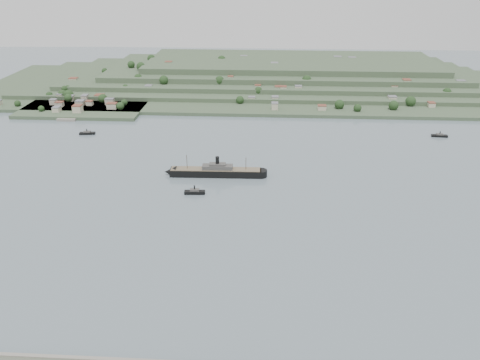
{
  "coord_description": "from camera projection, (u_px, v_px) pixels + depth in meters",
  "views": [
    {
      "loc": [
        27.84,
        -306.85,
        172.47
      ],
      "look_at": [
        8.36,
        30.0,
        11.71
      ],
      "focal_mm": 35.0,
      "sensor_mm": 36.0,
      "label": 1
    }
  ],
  "objects": [
    {
      "name": "ferry_east",
      "position": [
        440.0,
        136.0,
        497.0
      ],
      "size": [
        16.77,
        5.94,
        6.17
      ],
      "color": "black",
      "rests_on": "ground"
    },
    {
      "name": "ground",
      "position": [
        227.0,
        211.0,
        352.19
      ],
      "size": [
        1400.0,
        1400.0,
        0.0
      ],
      "primitive_type": "plane",
      "color": "slate",
      "rests_on": "ground"
    },
    {
      "name": "far_peninsula",
      "position": [
        267.0,
        76.0,
        699.91
      ],
      "size": [
        760.0,
        309.0,
        30.0
      ],
      "color": "#32462F",
      "rests_on": "ground"
    },
    {
      "name": "steamship",
      "position": [
        213.0,
        172.0,
        407.13
      ],
      "size": [
        89.94,
        12.27,
        21.58
      ],
      "color": "black",
      "rests_on": "ground"
    },
    {
      "name": "tugboat",
      "position": [
        195.0,
        192.0,
        376.73
      ],
      "size": [
        16.88,
        5.41,
        7.49
      ],
      "color": "black",
      "rests_on": "ground"
    },
    {
      "name": "ferry_west",
      "position": [
        87.0,
        133.0,
        504.14
      ],
      "size": [
        16.94,
        6.55,
        6.19
      ],
      "color": "black",
      "rests_on": "ground"
    }
  ]
}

